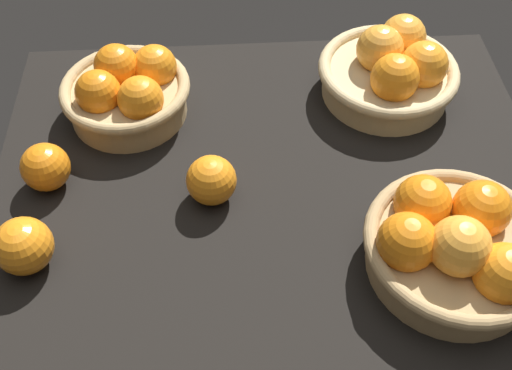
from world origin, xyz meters
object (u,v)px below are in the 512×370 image
at_px(basket_near_right, 455,245).
at_px(loose_orange_side_gap, 45,167).
at_px(basket_far_left, 127,91).
at_px(loose_orange_back_gap, 24,246).
at_px(loose_orange_front_gap, 211,183).
at_px(basket_far_right, 392,70).

bearing_deg(basket_near_right, loose_orange_side_gap, 161.97).
height_order(basket_far_left, loose_orange_back_gap, basket_far_left).
distance_m(loose_orange_back_gap, loose_orange_side_gap, 0.14).
bearing_deg(loose_orange_side_gap, loose_orange_back_gap, -92.35).
height_order(basket_far_left, loose_orange_front_gap, basket_far_left).
relative_size(loose_orange_front_gap, loose_orange_back_gap, 0.94).
xyz_separation_m(basket_far_left, basket_far_right, (0.43, 0.02, 0.00)).
bearing_deg(basket_near_right, loose_orange_back_gap, 175.88).
bearing_deg(basket_near_right, basket_far_left, 143.70).
height_order(loose_orange_front_gap, loose_orange_side_gap, loose_orange_front_gap).
height_order(basket_far_left, basket_near_right, basket_near_right).
relative_size(basket_near_right, loose_orange_back_gap, 3.16).
relative_size(loose_orange_back_gap, loose_orange_side_gap, 1.08).
distance_m(basket_far_right, loose_orange_side_gap, 0.57).
relative_size(basket_far_right, loose_orange_back_gap, 2.99).
xyz_separation_m(basket_far_right, loose_orange_side_gap, (-0.54, -0.17, -0.01)).
xyz_separation_m(basket_far_left, loose_orange_back_gap, (-0.12, -0.29, -0.01)).
bearing_deg(basket_near_right, loose_orange_front_gap, 156.71).
bearing_deg(loose_orange_back_gap, loose_orange_front_gap, 20.87).
bearing_deg(loose_orange_back_gap, basket_far_right, 29.41).
relative_size(basket_near_right, loose_orange_side_gap, 3.42).
xyz_separation_m(basket_far_left, basket_near_right, (0.44, -0.33, 0.00)).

